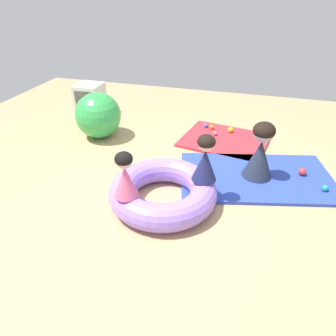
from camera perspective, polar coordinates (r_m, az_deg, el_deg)
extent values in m
plane|color=tan|center=(3.52, -1.14, -5.27)|extent=(8.00, 8.00, 0.00)
cube|color=red|center=(4.77, 10.49, 5.11)|extent=(1.39, 1.20, 0.04)
cube|color=#2D47B7|center=(3.97, 16.05, -1.59)|extent=(2.05, 1.49, 0.04)
torus|color=#9975EA|center=(3.35, -0.94, -4.34)|extent=(1.18, 1.18, 0.29)
cone|color=#E5608E|center=(2.99, -7.90, -2.47)|extent=(0.34, 0.34, 0.32)
sphere|color=#DBAD89|center=(2.87, -8.24, 1.40)|extent=(0.16, 0.16, 0.16)
ellipsoid|color=black|center=(2.86, -8.26, 1.68)|extent=(0.17, 0.17, 0.14)
cone|color=navy|center=(3.21, 6.85, 0.57)|extent=(0.36, 0.36, 0.35)
sphere|color=beige|center=(3.09, 7.15, 4.60)|extent=(0.17, 0.17, 0.17)
ellipsoid|color=black|center=(3.08, 7.17, 4.89)|extent=(0.19, 0.19, 0.15)
cone|color=#232D3D|center=(3.83, 16.61, 1.63)|extent=(0.49, 0.49, 0.48)
sphere|color=#DBAD89|center=(3.68, 17.43, 6.32)|extent=(0.24, 0.24, 0.24)
ellipsoid|color=black|center=(3.67, 17.48, 6.65)|extent=(0.26, 0.26, 0.20)
sphere|color=yellow|center=(4.98, 11.57, 6.99)|extent=(0.09, 0.09, 0.09)
sphere|color=pink|center=(4.85, 8.78, 6.39)|extent=(0.06, 0.06, 0.06)
sphere|color=blue|center=(5.10, 7.08, 7.84)|extent=(0.06, 0.06, 0.06)
sphere|color=teal|center=(3.95, 27.20, -3.35)|extent=(0.07, 0.07, 0.07)
sphere|color=red|center=(4.14, 23.74, -0.64)|extent=(0.09, 0.09, 0.09)
sphere|color=orange|center=(5.05, 8.15, 7.56)|extent=(0.07, 0.07, 0.07)
sphere|color=green|center=(4.85, -12.87, 9.52)|extent=(0.69, 0.69, 0.69)
cube|color=silver|center=(5.77, -14.23, 12.21)|extent=(0.44, 0.44, 0.56)
cube|color=#2D2D33|center=(5.67, -14.82, 11.80)|extent=(0.34, 0.20, 0.44)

